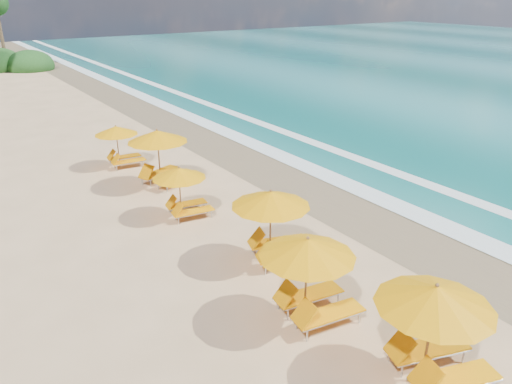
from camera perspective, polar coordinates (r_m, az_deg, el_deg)
name	(u,v)px	position (r m, az deg, el deg)	size (l,w,h in m)	color
ground	(256,221)	(18.63, 0.00, -3.41)	(160.00, 160.00, 0.00)	tan
wet_sand	(335,198)	(20.94, 9.09, -0.68)	(4.00, 160.00, 0.01)	olive
surf_foam	(380,184)	(22.76, 14.10, 0.88)	(4.00, 160.00, 0.01)	white
station_0	(438,327)	(11.60, 20.30, -14.39)	(3.22, 3.14, 2.55)	olive
station_1	(313,273)	(12.83, 6.57, -9.29)	(2.93, 2.77, 2.50)	olive
station_2	(276,221)	(15.44, 2.36, -3.40)	(3.17, 3.10, 2.50)	olive
station_3	(184,188)	(18.81, -8.34, 0.41)	(2.39, 2.27, 2.04)	olive
station_4	(162,153)	(22.00, -10.81, 4.42)	(3.38, 3.32, 2.62)	olive
station_5	(121,143)	(25.03, -15.37, 5.48)	(2.36, 2.21, 2.09)	olive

